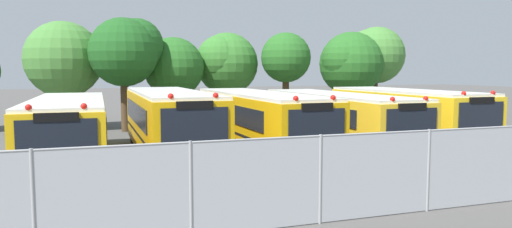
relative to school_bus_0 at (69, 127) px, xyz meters
The scene contains 14 objects.
ground_plane 7.51m from the school_bus_0, ahead, with size 160.00×160.00×0.00m, color #514F4C.
school_bus_0 is the anchor object (origin of this frame).
school_bus_1 3.67m from the school_bus_0, ahead, with size 2.60×10.04×2.76m.
school_bus_2 7.33m from the school_bus_0, ahead, with size 2.72×10.83×2.65m.
school_bus_3 11.17m from the school_bus_0, ahead, with size 2.70×10.88×2.54m.
school_bus_4 14.70m from the school_bus_0, ahead, with size 2.64×9.55×2.66m.
tree_1 10.98m from the school_bus_0, 93.80° to the left, with size 4.36×4.36×6.25m.
tree_2 9.98m from the school_bus_0, 73.01° to the left, with size 4.19×3.85×6.41m.
tree_3 12.09m from the school_bus_0, 62.17° to the left, with size 3.69×3.69×5.48m.
tree_4 14.78m from the school_bus_0, 51.56° to the left, with size 4.15×4.07×5.93m.
tree_5 16.03m from the school_bus_0, 37.33° to the left, with size 3.20×3.20×5.88m.
tree_6 19.21m from the school_bus_0, 27.85° to the left, with size 4.27×4.19×5.99m.
tree_7 21.57m from the school_bus_0, 26.38° to the left, with size 3.86×3.86×6.42m.
chainlink_fence 11.62m from the school_bus_0, 52.40° to the right, with size 20.36×0.07×2.01m.
Camera 1 is at (-6.41, -18.60, 3.40)m, focal length 32.88 mm.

